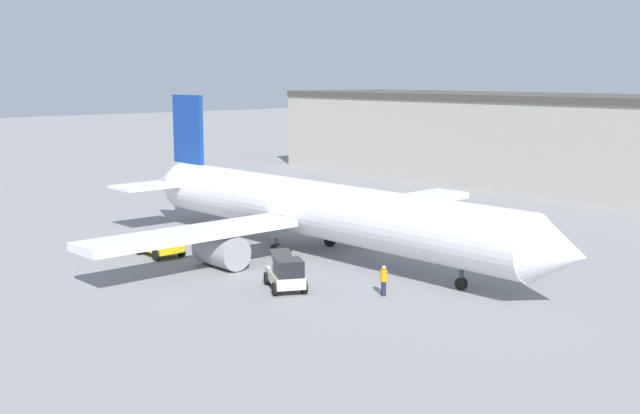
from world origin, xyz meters
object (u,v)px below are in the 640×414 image
Objects in this scene: ground_crew_worker at (384,280)px; baggage_tug at (162,243)px; belt_loader_truck at (286,274)px; airplane at (311,209)px.

ground_crew_worker is 0.49× the size of baggage_tug.
ground_crew_worker is 5.64m from belt_loader_truck.
airplane reaches higher than baggage_tug.
ground_crew_worker is (11.06, -3.99, -2.16)m from airplane.
belt_loader_truck is at bearing -63.70° from ground_crew_worker.
belt_loader_truck is (12.43, 0.95, 0.06)m from baggage_tug.
baggage_tug is (-16.92, -4.37, -0.01)m from ground_crew_worker.
airplane is 11.50× the size of baggage_tug.
airplane is at bearing 158.07° from belt_loader_truck.
baggage_tug is at bearing -126.66° from airplane.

